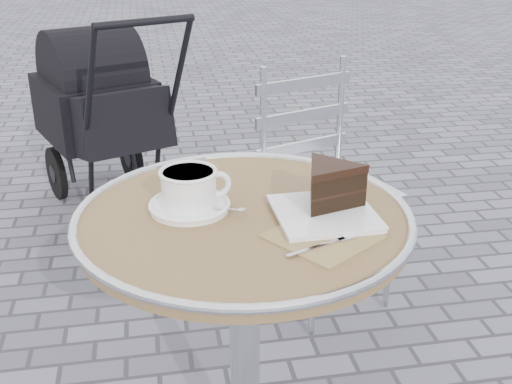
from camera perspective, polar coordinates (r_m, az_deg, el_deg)
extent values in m
cylinder|color=silver|center=(1.55, -1.01, -14.24)|extent=(0.07, 0.07, 0.67)
cylinder|color=#A57F59|center=(1.36, -1.12, -2.58)|extent=(0.70, 0.70, 0.03)
torus|color=silver|center=(1.35, -1.12, -2.01)|extent=(0.72, 0.72, 0.02)
cylinder|color=white|center=(1.38, -5.92, -1.30)|extent=(0.17, 0.17, 0.01)
cylinder|color=white|center=(1.36, -6.00, 0.35)|extent=(0.13, 0.13, 0.07)
torus|color=white|center=(1.38, -3.41, 0.68)|extent=(0.06, 0.02, 0.06)
cylinder|color=#D1B98B|center=(1.35, -6.06, 1.68)|extent=(0.11, 0.11, 0.01)
cube|color=#947551|center=(1.27, 5.98, -3.94)|extent=(0.25, 0.25, 0.00)
cube|color=white|center=(1.34, 6.09, -1.96)|extent=(0.20, 0.20, 0.01)
cylinder|color=silver|center=(2.12, 5.10, -7.73)|extent=(0.02, 0.02, 0.43)
cylinder|color=silver|center=(2.29, 11.80, -5.47)|extent=(0.02, 0.02, 0.43)
cylinder|color=silver|center=(2.35, 0.60, -4.16)|extent=(0.02, 0.02, 0.43)
cylinder|color=silver|center=(2.51, 6.98, -2.39)|extent=(0.02, 0.02, 0.43)
cube|color=silver|center=(2.21, 6.38, 0.26)|extent=(0.49, 0.49, 0.02)
cube|color=black|center=(2.99, -12.98, 6.29)|extent=(0.59, 0.72, 0.37)
cylinder|color=black|center=(2.42, -9.86, 14.67)|extent=(0.37, 0.17, 0.03)
cylinder|color=black|center=(2.82, -14.05, -2.87)|extent=(0.09, 0.17, 0.17)
cylinder|color=black|center=(2.94, -6.91, -1.10)|extent=(0.09, 0.17, 0.17)
cylinder|color=black|center=(3.30, -17.32, 1.61)|extent=(0.13, 0.25, 0.26)
cylinder|color=black|center=(3.40, -11.04, 2.98)|extent=(0.13, 0.25, 0.26)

